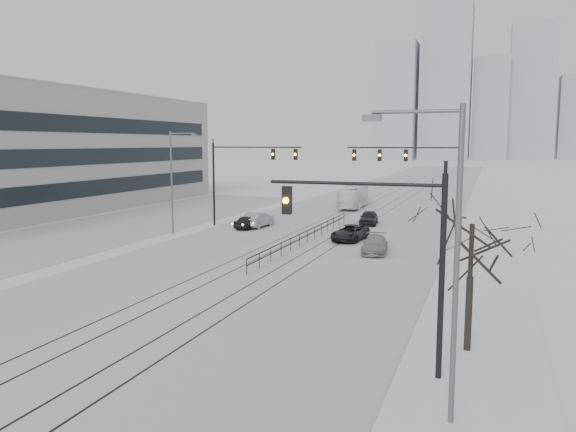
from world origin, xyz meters
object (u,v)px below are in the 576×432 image
at_px(sedan_sb_inner, 249,222).
at_px(box_truck, 353,197).
at_px(sedan_sb_outer, 258,220).
at_px(bare_tree, 472,237).
at_px(sedan_nb_far, 369,218).
at_px(sedan_nb_front, 350,233).
at_px(sedan_nb_right, 375,245).
at_px(traffic_mast_near, 393,245).

bearing_deg(sedan_sb_inner, box_truck, -98.29).
bearing_deg(sedan_sb_outer, bare_tree, 130.31).
bearing_deg(box_truck, sedan_sb_outer, 72.72).
distance_m(sedan_sb_outer, box_truck, 19.58).
height_order(sedan_nb_far, box_truck, box_truck).
bearing_deg(sedan_nb_front, sedan_sb_inner, 169.69).
bearing_deg(sedan_nb_far, box_truck, 103.07).
distance_m(sedan_nb_front, sedan_nb_right, 5.42).
distance_m(bare_tree, sedan_sb_inner, 33.47).
bearing_deg(sedan_sb_outer, traffic_mast_near, 124.22).
relative_size(sedan_sb_inner, sedan_nb_far, 0.93).
bearing_deg(box_truck, sedan_nb_front, 99.55).
height_order(sedan_nb_front, sedan_nb_far, sedan_nb_far).
bearing_deg(sedan_nb_front, box_truck, 109.12).
xyz_separation_m(sedan_nb_front, box_truck, (-5.26, 23.28, 0.70)).
bearing_deg(sedan_sb_inner, sedan_nb_front, 169.49).
height_order(sedan_sb_outer, sedan_nb_right, sedan_sb_outer).
bearing_deg(sedan_nb_front, traffic_mast_near, -67.03).
bearing_deg(sedan_sb_inner, sedan_sb_outer, -104.33).
bearing_deg(traffic_mast_near, sedan_sb_inner, 122.00).
xyz_separation_m(sedan_nb_right, sedan_nb_far, (-3.39, 14.03, 0.06)).
distance_m(sedan_nb_front, box_truck, 23.88).
distance_m(bare_tree, sedan_sb_outer, 34.11).
height_order(bare_tree, sedan_sb_inner, bare_tree).
bearing_deg(sedan_sb_outer, box_truck, -100.28).
height_order(sedan_sb_inner, sedan_nb_far, sedan_nb_far).
bearing_deg(box_truck, sedan_nb_right, 103.24).
height_order(sedan_sb_outer, box_truck, box_truck).
distance_m(sedan_nb_right, sedan_nb_far, 14.44).
height_order(traffic_mast_near, sedan_sb_inner, traffic_mast_near).
xyz_separation_m(bare_tree, sedan_nb_front, (-10.14, 22.96, -3.85)).
bearing_deg(sedan_nb_right, box_truck, 99.33).
bearing_deg(traffic_mast_near, bare_tree, 51.24).
relative_size(sedan_nb_far, box_truck, 0.42).
relative_size(traffic_mast_near, sedan_nb_far, 1.73).
bearing_deg(bare_tree, sedan_nb_far, 108.07).
xyz_separation_m(sedan_sb_outer, sedan_nb_right, (12.97, -8.86, -0.10)).
xyz_separation_m(traffic_mast_near, sedan_nb_right, (-4.78, 21.40, -3.94)).
relative_size(sedan_nb_front, sedan_nb_right, 1.07).
xyz_separation_m(sedan_nb_right, box_truck, (-8.20, 27.84, 0.72)).
relative_size(traffic_mast_near, sedan_nb_front, 1.52).
relative_size(sedan_sb_outer, sedan_nb_front, 0.95).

